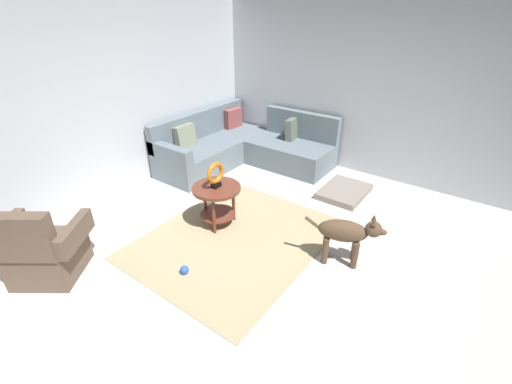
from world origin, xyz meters
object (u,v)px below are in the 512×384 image
at_px(torus_sculpture, 215,174).
at_px(dog, 347,233).
at_px(sectional_couch, 242,148).
at_px(armchair, 43,251).
at_px(dog_toy_ball, 184,270).
at_px(dog_bed_mat, 344,191).
at_px(side_table, 217,196).

height_order(torus_sculpture, dog, torus_sculpture).
xyz_separation_m(sectional_couch, armchair, (-3.47, -0.16, 0.03)).
bearing_deg(dog_toy_ball, dog_bed_mat, -14.29).
relative_size(armchair, dog_toy_ball, 10.57).
bearing_deg(dog_toy_ball, armchair, 127.27).
bearing_deg(dog_toy_ball, dog, -47.46).
relative_size(sectional_couch, armchair, 2.25).
bearing_deg(sectional_couch, side_table, -151.36).
distance_m(armchair, dog_bed_mat, 3.90).
bearing_deg(armchair, dog_bed_mat, 27.08).
distance_m(torus_sculpture, dog_bed_mat, 2.08).
height_order(dog_bed_mat, dog, dog).
height_order(armchair, dog_toy_ball, armchair).
xyz_separation_m(dog, dog_toy_ball, (-1.17, 1.27, -0.33)).
bearing_deg(dog_bed_mat, torus_sculpture, 149.45).
bearing_deg(sectional_couch, dog_bed_mat, -90.36).
distance_m(sectional_couch, dog, 2.93).
bearing_deg(dog, side_table, -102.48).
bearing_deg(dog_toy_ball, sectional_couch, 25.78).
distance_m(sectional_couch, armchair, 3.47).
bearing_deg(side_table, dog_bed_mat, -30.55).
bearing_deg(side_table, torus_sculpture, 180.00).
height_order(sectional_couch, dog_bed_mat, sectional_couch).
bearing_deg(dog, armchair, -71.11).
relative_size(torus_sculpture, dog_toy_ball, 3.45).
height_order(side_table, dog_bed_mat, side_table).
distance_m(sectional_couch, torus_sculpture, 1.99).
relative_size(armchair, torus_sculpture, 3.07).
distance_m(dog_bed_mat, dog, 1.60).
xyz_separation_m(dog_bed_mat, dog_toy_ball, (-2.61, 0.67, 0.00)).
height_order(torus_sculpture, dog_toy_ball, torus_sculpture).
height_order(sectional_couch, side_table, sectional_couch).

